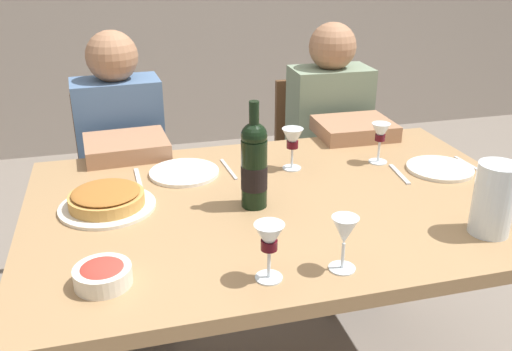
{
  "coord_description": "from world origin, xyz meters",
  "views": [
    {
      "loc": [
        -0.45,
        -1.4,
        1.48
      ],
      "look_at": [
        -0.07,
        0.04,
        0.83
      ],
      "focal_mm": 38.48,
      "sensor_mm": 36.0,
      "label": 1
    }
  ],
  "objects_px": {
    "salad_bowl": "(103,274)",
    "chair_right": "(317,160)",
    "diner_right": "(336,155)",
    "dining_table": "(282,227)",
    "diner_left": "(126,174)",
    "chair_left": "(123,178)",
    "wine_bottle": "(254,165)",
    "wine_glass_centre": "(380,135)",
    "wine_glass_spare": "(292,141)",
    "baked_tart": "(107,199)",
    "dinner_plate_right_setting": "(184,172)",
    "wine_glass_right_diner": "(344,233)",
    "dinner_plate_left_setting": "(440,169)",
    "wine_glass_left_diner": "(269,240)",
    "water_pitcher": "(493,203)"
  },
  "relations": [
    {
      "from": "dining_table",
      "to": "dinner_plate_right_setting",
      "type": "xyz_separation_m",
      "value": [
        -0.26,
        0.27,
        0.1
      ]
    },
    {
      "from": "wine_glass_centre",
      "to": "wine_glass_spare",
      "type": "xyz_separation_m",
      "value": [
        -0.31,
        0.02,
        -0.0
      ]
    },
    {
      "from": "wine_glass_left_diner",
      "to": "dining_table",
      "type": "bearing_deg",
      "value": 68.13
    },
    {
      "from": "salad_bowl",
      "to": "chair_left",
      "type": "distance_m",
      "value": 1.25
    },
    {
      "from": "salad_bowl",
      "to": "wine_glass_spare",
      "type": "xyz_separation_m",
      "value": [
        0.62,
        0.53,
        0.07
      ]
    },
    {
      "from": "dinner_plate_right_setting",
      "to": "chair_right",
      "type": "distance_m",
      "value": 0.98
    },
    {
      "from": "dinner_plate_right_setting",
      "to": "diner_right",
      "type": "relative_size",
      "value": 0.2
    },
    {
      "from": "wine_glass_left_diner",
      "to": "wine_glass_right_diner",
      "type": "xyz_separation_m",
      "value": [
        0.18,
        -0.01,
        -0.0
      ]
    },
    {
      "from": "wine_bottle",
      "to": "wine_glass_right_diner",
      "type": "relative_size",
      "value": 2.29
    },
    {
      "from": "diner_left",
      "to": "wine_glass_left_diner",
      "type": "bearing_deg",
      "value": 101.91
    },
    {
      "from": "water_pitcher",
      "to": "chair_left",
      "type": "distance_m",
      "value": 1.58
    },
    {
      "from": "water_pitcher",
      "to": "wine_glass_left_diner",
      "type": "relative_size",
      "value": 1.39
    },
    {
      "from": "wine_bottle",
      "to": "water_pitcher",
      "type": "xyz_separation_m",
      "value": [
        0.56,
        -0.31,
        -0.04
      ]
    },
    {
      "from": "dining_table",
      "to": "baked_tart",
      "type": "bearing_deg",
      "value": 171.32
    },
    {
      "from": "wine_glass_spare",
      "to": "diner_left",
      "type": "relative_size",
      "value": 0.12
    },
    {
      "from": "wine_glass_spare",
      "to": "wine_bottle",
      "type": "bearing_deg",
      "value": -129.21
    },
    {
      "from": "wine_bottle",
      "to": "wine_glass_spare",
      "type": "height_order",
      "value": "wine_bottle"
    },
    {
      "from": "diner_right",
      "to": "dining_table",
      "type": "bearing_deg",
      "value": 56.48
    },
    {
      "from": "diner_left",
      "to": "chair_right",
      "type": "height_order",
      "value": "diner_left"
    },
    {
      "from": "wine_glass_centre",
      "to": "dinner_plate_left_setting",
      "type": "height_order",
      "value": "wine_glass_centre"
    },
    {
      "from": "dining_table",
      "to": "dinner_plate_left_setting",
      "type": "xyz_separation_m",
      "value": [
        0.58,
        0.08,
        0.1
      ]
    },
    {
      "from": "dinner_plate_left_setting",
      "to": "chair_left",
      "type": "xyz_separation_m",
      "value": [
        -1.03,
        0.82,
        -0.27
      ]
    },
    {
      "from": "diner_left",
      "to": "diner_right",
      "type": "height_order",
      "value": "same"
    },
    {
      "from": "dining_table",
      "to": "wine_glass_spare",
      "type": "relative_size",
      "value": 10.53
    },
    {
      "from": "baked_tart",
      "to": "diner_right",
      "type": "distance_m",
      "value": 1.12
    },
    {
      "from": "diner_left",
      "to": "diner_right",
      "type": "bearing_deg",
      "value": 175.23
    },
    {
      "from": "wine_bottle",
      "to": "wine_glass_spare",
      "type": "relative_size",
      "value": 2.21
    },
    {
      "from": "wine_glass_spare",
      "to": "dinner_plate_right_setting",
      "type": "height_order",
      "value": "wine_glass_spare"
    },
    {
      "from": "dinner_plate_left_setting",
      "to": "chair_right",
      "type": "distance_m",
      "value": 0.85
    },
    {
      "from": "wine_bottle",
      "to": "wine_glass_spare",
      "type": "bearing_deg",
      "value": 50.79
    },
    {
      "from": "wine_glass_right_diner",
      "to": "diner_left",
      "type": "bearing_deg",
      "value": 113.87
    },
    {
      "from": "chair_left",
      "to": "diner_right",
      "type": "distance_m",
      "value": 0.95
    },
    {
      "from": "wine_glass_spare",
      "to": "wine_glass_right_diner",
      "type": "bearing_deg",
      "value": -97.16
    },
    {
      "from": "wine_glass_left_diner",
      "to": "dinner_plate_right_setting",
      "type": "relative_size",
      "value": 0.61
    },
    {
      "from": "wine_glass_centre",
      "to": "chair_right",
      "type": "bearing_deg",
      "value": 86.4
    },
    {
      "from": "chair_left",
      "to": "diner_right",
      "type": "bearing_deg",
      "value": 160.68
    },
    {
      "from": "chair_left",
      "to": "baked_tart",
      "type": "bearing_deg",
      "value": 82.86
    },
    {
      "from": "salad_bowl",
      "to": "chair_right",
      "type": "relative_size",
      "value": 0.15
    },
    {
      "from": "salad_bowl",
      "to": "wine_bottle",
      "type": "bearing_deg",
      "value": 34.54
    },
    {
      "from": "wine_glass_left_diner",
      "to": "diner_right",
      "type": "relative_size",
      "value": 0.12
    },
    {
      "from": "wine_bottle",
      "to": "diner_left",
      "type": "height_order",
      "value": "diner_left"
    },
    {
      "from": "chair_left",
      "to": "water_pitcher",
      "type": "bearing_deg",
      "value": 123.49
    },
    {
      "from": "wine_bottle",
      "to": "wine_glass_left_diner",
      "type": "relative_size",
      "value": 2.23
    },
    {
      "from": "wine_glass_spare",
      "to": "wine_glass_left_diner",
      "type": "bearing_deg",
      "value": -112.83
    },
    {
      "from": "wine_bottle",
      "to": "chair_right",
      "type": "bearing_deg",
      "value": 58.7
    },
    {
      "from": "dining_table",
      "to": "salad_bowl",
      "type": "xyz_separation_m",
      "value": [
        -0.52,
        -0.31,
        0.12
      ]
    },
    {
      "from": "wine_glass_spare",
      "to": "chair_left",
      "type": "height_order",
      "value": "wine_glass_spare"
    },
    {
      "from": "wine_glass_right_diner",
      "to": "chair_left",
      "type": "height_order",
      "value": "wine_glass_right_diner"
    },
    {
      "from": "baked_tart",
      "to": "chair_right",
      "type": "distance_m",
      "value": 1.28
    },
    {
      "from": "baked_tart",
      "to": "wine_glass_left_diner",
      "type": "distance_m",
      "value": 0.59
    }
  ]
}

